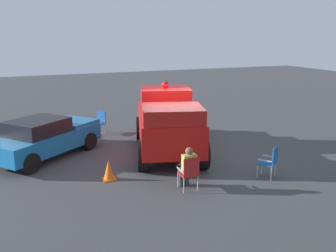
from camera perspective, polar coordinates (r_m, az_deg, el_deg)
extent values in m
plane|color=#424244|center=(14.09, 1.45, -4.40)|extent=(60.00, 60.00, 0.00)
cylinder|color=black|center=(15.77, -4.23, -0.45)|extent=(0.61, 1.09, 1.04)
cylinder|color=black|center=(15.94, 2.98, -0.28)|extent=(0.61, 1.09, 1.04)
cylinder|color=black|center=(12.41, -3.84, -4.47)|extent=(0.61, 1.09, 1.04)
cylinder|color=black|center=(12.62, 5.30, -4.19)|extent=(0.61, 1.09, 1.04)
cube|color=red|center=(14.00, 0.00, -0.04)|extent=(3.45, 5.30, 1.10)
cube|color=red|center=(16.80, -0.93, 1.88)|extent=(1.95, 1.38, 0.84)
cube|color=red|center=(14.94, -0.42, 4.38)|extent=(2.32, 2.18, 0.76)
cube|color=#B21914|center=(12.33, 0.69, 1.61)|extent=(2.37, 2.20, 0.60)
cube|color=silver|center=(17.24, -1.05, 2.19)|extent=(1.41, 0.54, 0.64)
cube|color=silver|center=(17.43, -1.07, 0.91)|extent=(2.20, 0.85, 0.24)
sphere|color=white|center=(17.18, -3.65, 2.40)|extent=(0.33, 0.33, 0.26)
sphere|color=white|center=(17.30, 1.53, 2.50)|extent=(0.33, 0.33, 0.26)
sphere|color=red|center=(14.87, -0.43, 6.28)|extent=(0.35, 0.35, 0.28)
cylinder|color=black|center=(16.04, -16.39, -1.42)|extent=(0.69, 0.63, 0.68)
cylinder|color=black|center=(14.96, -11.90, -2.24)|extent=(0.69, 0.63, 0.68)
cylinder|color=black|center=(13.00, -20.17, -5.31)|extent=(0.69, 0.63, 0.68)
cube|color=#196BAD|center=(14.43, -18.16, -2.10)|extent=(4.40, 4.04, 0.64)
cube|color=#196BAD|center=(15.33, -14.37, 0.49)|extent=(2.12, 2.16, 0.20)
cube|color=black|center=(14.09, -19.21, -0.20)|extent=(2.46, 2.41, 0.56)
cube|color=silver|center=(15.99, -12.49, -0.99)|extent=(1.32, 1.58, 0.20)
cylinder|color=#B7BABF|center=(11.19, 1.50, -8.19)|extent=(0.03, 0.03, 0.44)
cylinder|color=#B7BABF|center=(11.36, 3.56, -7.87)|extent=(0.03, 0.03, 0.44)
cylinder|color=#B7BABF|center=(10.82, 2.41, -9.01)|extent=(0.03, 0.03, 0.44)
cylinder|color=#B7BABF|center=(10.99, 4.54, -8.66)|extent=(0.03, 0.03, 0.44)
cube|color=#B21E1E|center=(11.00, 3.02, -7.30)|extent=(0.49, 0.49, 0.04)
cube|color=#B21E1E|center=(10.70, 3.57, -6.31)|extent=(0.48, 0.05, 0.56)
cube|color=#B7BABF|center=(10.85, 1.87, -6.66)|extent=(0.05, 0.44, 0.03)
cube|color=#B7BABF|center=(11.04, 4.17, -6.32)|extent=(0.05, 0.44, 0.03)
cylinder|color=#B7BABF|center=(16.88, -10.54, -0.74)|extent=(0.04, 0.04, 0.44)
cylinder|color=#B7BABF|center=(17.18, -11.59, -0.53)|extent=(0.04, 0.04, 0.44)
cylinder|color=#B7BABF|center=(17.19, -9.52, -0.43)|extent=(0.04, 0.04, 0.44)
cylinder|color=#B7BABF|center=(17.48, -10.57, -0.23)|extent=(0.04, 0.04, 0.44)
cube|color=#1959A5|center=(17.13, -10.59, 0.28)|extent=(0.67, 0.67, 0.04)
cube|color=#1959A5|center=(17.23, -10.07, 1.36)|extent=(0.30, 0.42, 0.56)
cube|color=#B7BABF|center=(16.93, -10.03, 0.72)|extent=(0.39, 0.27, 0.03)
cube|color=#B7BABF|center=(17.25, -11.18, 0.92)|extent=(0.39, 0.27, 0.03)
cylinder|color=#B7BABF|center=(12.19, 13.37, -6.69)|extent=(0.04, 0.04, 0.44)
cylinder|color=#B7BABF|center=(12.58, 14.00, -6.06)|extent=(0.04, 0.04, 0.44)
cylinder|color=#B7BABF|center=(12.07, 15.37, -7.02)|extent=(0.04, 0.04, 0.44)
cylinder|color=#B7BABF|center=(12.47, 15.94, -6.37)|extent=(0.04, 0.04, 0.44)
cube|color=#1959A5|center=(12.25, 14.74, -5.50)|extent=(0.67, 0.67, 0.04)
cube|color=#1959A5|center=(12.10, 15.91, -4.40)|extent=(0.41, 0.32, 0.56)
cube|color=#B7BABF|center=(11.98, 14.45, -5.09)|extent=(0.29, 0.38, 0.03)
cube|color=#B7BABF|center=(12.42, 15.11, -4.45)|extent=(0.29, 0.38, 0.03)
cylinder|color=#383842|center=(11.28, 1.97, -7.99)|extent=(0.13, 0.13, 0.45)
cylinder|color=#383842|center=(11.35, 2.90, -7.85)|extent=(0.13, 0.13, 0.45)
cube|color=#383842|center=(11.04, 2.31, -6.91)|extent=(0.16, 0.44, 0.13)
cube|color=#383842|center=(11.11, 3.26, -6.77)|extent=(0.16, 0.44, 0.13)
cube|color=gold|center=(10.80, 3.24, -5.70)|extent=(0.40, 0.23, 0.54)
sphere|color=brown|center=(10.70, 3.22, -3.80)|extent=(0.22, 0.22, 0.22)
cube|color=orange|center=(11.95, -8.92, -7.93)|extent=(0.40, 0.40, 0.04)
cone|color=orange|center=(11.83, -8.98, -6.51)|extent=(0.32, 0.32, 0.60)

